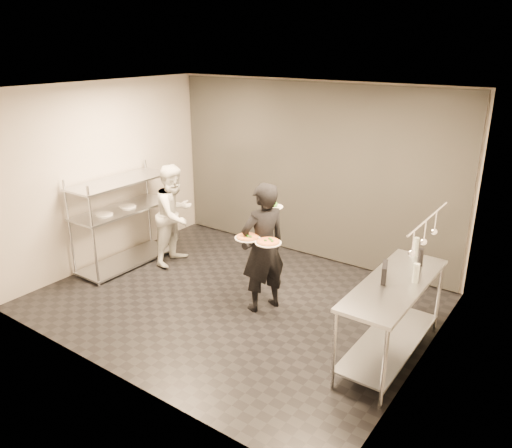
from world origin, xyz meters
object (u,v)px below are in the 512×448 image
Objects in this scene: pizza_plate_near at (248,237)px; salad_plate at (273,205)px; pass_rack at (123,218)px; waiter at (263,248)px; chef at (175,215)px; bottle_clear at (416,273)px; pizza_plate_far at (268,242)px; bottle_green at (416,247)px; bottle_dark at (420,257)px; pos_monitor at (384,272)px; prep_counter at (393,307)px.

salad_plate is at bearing 87.10° from pizza_plate_near.
pass_rack is 0.93× the size of waiter.
chef is 7.41× the size of bottle_clear.
bottle_green reaches higher than pizza_plate_far.
chef reaches higher than bottle_dark.
pass_rack is 2.60m from salad_plate.
pass_rack is 6.80× the size of bottle_green.
chef is (0.60, 0.52, 0.02)m from pass_rack.
bottle_clear is at bearing 115.17° from waiter.
waiter is 0.34m from pizza_plate_far.
pizza_plate_near is (-0.09, -0.22, 0.20)m from waiter.
waiter is 1.65m from pos_monitor.
chef is 1.99m from salad_plate.
salad_plate reaches higher than pizza_plate_far.
prep_counter is 1.78m from waiter.
pass_rack reaches higher than bottle_green.
waiter reaches higher than pizza_plate_far.
pass_rack is 6.12× the size of pos_monitor.
salad_plate is (0.03, 0.53, 0.28)m from pizza_plate_near.
pos_monitor is at bearing -167.81° from prep_counter.
prep_counter is 7.66× the size of bottle_green.
pos_monitor is at bearing 110.24° from waiter.
bottle_clear is (1.73, 0.23, -0.02)m from pizza_plate_far.
pass_rack is at bearing 124.39° from chef.
bottle_dark is at bearing 4.76° from salad_plate.
pass_rack is 4.22m from pos_monitor.
pizza_plate_far is 1.75m from bottle_green.
prep_counter is 2.00m from salad_plate.
bottle_dark is (1.64, 0.67, -0.03)m from pizza_plate_far.
waiter is at bearing 68.19° from pizza_plate_near.
prep_counter is at bearing 3.91° from pizza_plate_far.
salad_plate is at bearing 146.91° from pos_monitor.
waiter is at bearing -157.15° from bottle_green.
prep_counter is 5.65× the size of pizza_plate_near.
waiter is 5.31× the size of pizza_plate_far.
bottle_green is (1.50, 0.91, -0.01)m from pizza_plate_far.
pass_rack is 6.39× the size of salad_plate.
bottle_dark is at bearing 22.12° from pizza_plate_far.
bottle_dark reaches higher than pizza_plate_near.
chef reaches higher than salad_plate.
pizza_plate_near is 1.49× the size of bottle_clear.
prep_counter is 0.69m from bottle_dark.
pizza_plate_far is 0.64m from salad_plate.
chef is 6.74× the size of bottle_green.
bottle_green is (4.27, 0.80, 0.27)m from pass_rack.
bottle_dark is at bearing 82.20° from prep_counter.
chef is at bearing -175.59° from bottle_green.
bottle_dark is (3.81, 0.04, 0.23)m from chef.
waiter is 0.30m from pizza_plate_near.
pass_rack is at bearing -178.42° from bottle_clear.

